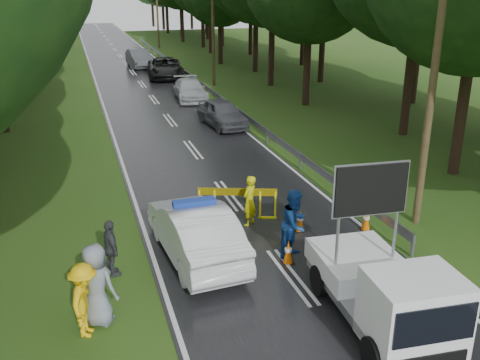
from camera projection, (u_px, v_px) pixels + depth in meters
name	position (u px, v px, depth m)	size (l,w,h in m)	color
ground	(291.00, 276.00, 14.18)	(160.00, 160.00, 0.00)	#234B15
road	(142.00, 84.00, 41.05)	(7.00, 140.00, 0.02)	black
guardrail	(190.00, 76.00, 41.60)	(0.12, 60.06, 0.70)	gray
utility_pole_near	(435.00, 65.00, 15.67)	(1.40, 0.24, 10.00)	#40331D
utility_pole_mid	(213.00, 16.00, 38.96)	(1.40, 0.24, 10.00)	#40331D
utility_pole_far	(157.00, 4.00, 62.25)	(1.40, 0.24, 10.00)	#40331D
police_sedan	(195.00, 231.00, 14.95)	(2.07, 4.93, 1.74)	white
work_truck	(387.00, 292.00, 11.72)	(2.25, 4.55, 3.53)	gray
barrier	(237.00, 196.00, 17.41)	(2.45, 0.92, 1.07)	#F4F00D
officer	(249.00, 201.00, 16.94)	(0.61, 0.40, 1.66)	#D6D80B
civilian	(295.00, 224.00, 14.93)	(0.97, 0.76, 2.01)	#174498
bystander_left	(85.00, 300.00, 11.57)	(1.12, 0.64, 1.73)	yellow
bystander_mid	(111.00, 248.00, 14.00)	(0.93, 0.39, 1.58)	#3A3C41
bystander_right	(97.00, 285.00, 11.92)	(0.96, 0.63, 1.97)	gray
queue_car_first	(222.00, 113.00, 28.83)	(1.71, 4.24, 1.45)	#43464C
queue_car_second	(190.00, 90.00, 35.48)	(1.88, 4.63, 1.34)	#A9ACB1
queue_car_third	(165.00, 68.00, 43.54)	(2.71, 5.87, 1.63)	black
queue_car_fourth	(139.00, 59.00, 48.94)	(1.74, 5.00, 1.65)	#3F4247
cone_center	(288.00, 252.00, 14.73)	(0.33, 0.33, 0.70)	black
cone_far	(300.00, 221.00, 16.66)	(0.34, 0.34, 0.72)	black
cone_left_mid	(200.00, 246.00, 15.09)	(0.34, 0.34, 0.71)	black
cone_right	(366.00, 220.00, 16.73)	(0.33, 0.33, 0.70)	black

